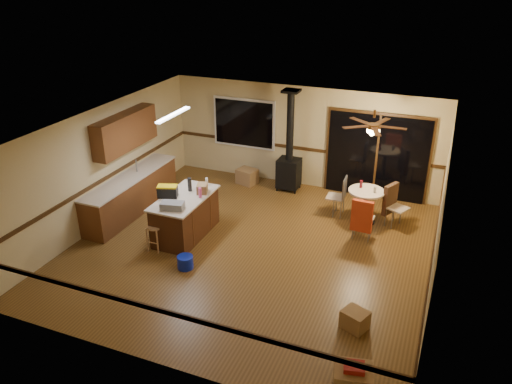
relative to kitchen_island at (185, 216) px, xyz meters
The scene contains 35 objects.
floor 1.57m from the kitchen_island, ahead, with size 7.00×7.00×0.00m, color brown.
ceiling 2.62m from the kitchen_island, ahead, with size 7.00×7.00×0.00m, color silver.
wall_back 3.90m from the kitchen_island, 66.80° to the left, with size 7.00×7.00×0.00m, color tan.
wall_front 3.90m from the kitchen_island, 66.80° to the right, with size 7.00×7.00×0.00m, color tan.
wall_left 2.17m from the kitchen_island, behind, with size 7.00×7.00×0.00m, color tan.
wall_right 5.07m from the kitchen_island, ahead, with size 7.00×7.00×0.00m, color tan.
chair_rail 1.60m from the kitchen_island, ahead, with size 7.00×7.00×0.08m, color #37210D, non-canonical shape.
window 3.61m from the kitchen_island, 91.66° to the left, with size 1.72×0.10×1.32m, color black.
sliding_door 4.88m from the kitchen_island, 45.42° to the left, with size 2.52×0.10×2.10m, color black.
lower_cabinets 1.77m from the kitchen_island, 163.61° to the left, with size 0.60×3.00×0.86m, color brown.
countertop 1.82m from the kitchen_island, 163.61° to the left, with size 0.64×3.04×0.04m, color beige.
upper_cabinets 2.43m from the kitchen_island, 159.02° to the left, with size 0.35×2.00×0.80m, color brown.
kitchen_island is the anchor object (origin of this frame).
wood_stove 3.33m from the kitchen_island, 66.91° to the left, with size 0.55×0.50×2.52m.
ceiling_fan 4.36m from the kitchen_island, 30.40° to the left, with size 0.24×0.24×0.55m.
fluorescent_strip 2.15m from the kitchen_island, 135.00° to the left, with size 0.10×1.20×0.04m, color white.
toolbox_grey 0.76m from the kitchen_island, 84.78° to the right, with size 0.45×0.25×0.14m, color slate.
toolbox_black 0.65m from the kitchen_island, 160.97° to the right, with size 0.41×0.21×0.22m, color black.
toolbox_yellow_lid 0.77m from the kitchen_island, 160.97° to the right, with size 0.41×0.21×0.03m, color gold.
box_on_island 0.69m from the kitchen_island, 54.55° to the left, with size 0.21×0.29×0.19m, color olive.
bottle_dark 0.68m from the kitchen_island, 95.96° to the left, with size 0.09×0.09×0.30m, color black.
bottle_pink 0.65m from the kitchen_island, 20.02° to the left, with size 0.07×0.07×0.22m, color #D84C8C.
bottle_white 0.91m from the kitchen_island, 76.99° to the left, with size 0.06×0.06×0.18m, color white.
bar_stool 0.83m from the kitchen_island, 110.30° to the right, with size 0.30×0.30×0.55m, color tan.
blue_bucket 1.33m from the kitchen_island, 61.78° to the right, with size 0.31×0.31×0.26m, color #0D1FB6.
dining_table 3.99m from the kitchen_island, 30.40° to the left, with size 0.80×0.80×0.78m.
glass_red 3.94m from the kitchen_island, 32.77° to the left, with size 0.06×0.06×0.17m, color #590C14.
glass_cream 4.14m from the kitchen_island, 28.53° to the left, with size 0.06×0.06×0.14m, color beige.
chair_left 3.56m from the kitchen_island, 36.70° to the left, with size 0.42×0.41×0.51m.
chair_near 3.71m from the kitchen_island, 17.85° to the left, with size 0.45×0.48×0.70m.
chair_right 4.52m from the kitchen_island, 28.36° to the left, with size 0.59×0.58×0.70m.
box_under_window 3.02m from the kitchen_island, 86.89° to the left, with size 0.50×0.40×0.40m, color olive.
box_corner_a 5.16m from the kitchen_island, 34.92° to the right, with size 0.53×0.44×0.40m, color olive.
box_corner_b 4.32m from the kitchen_island, 22.27° to the right, with size 0.39×0.34×0.32m, color olive.
box_small_red 5.15m from the kitchen_island, 34.92° to the right, with size 0.28×0.23×0.07m, color maroon.
Camera 1 is at (3.38, -8.14, 5.42)m, focal length 35.00 mm.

